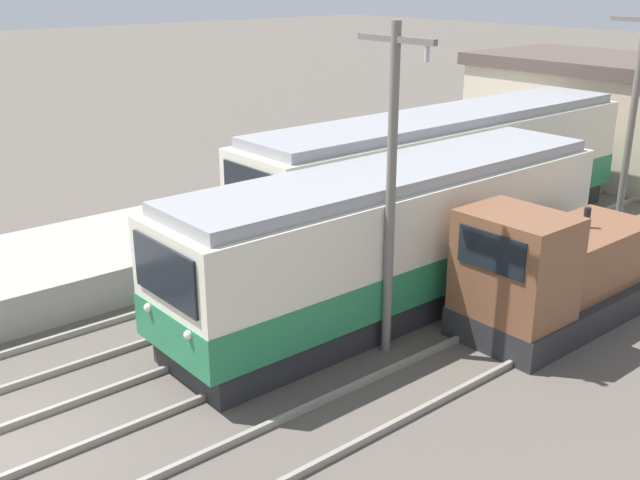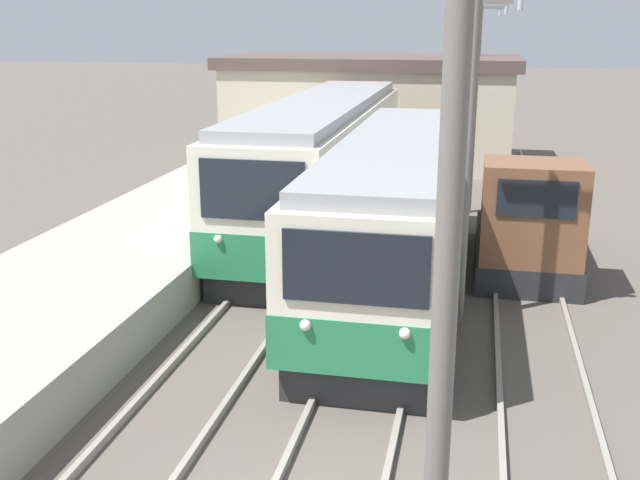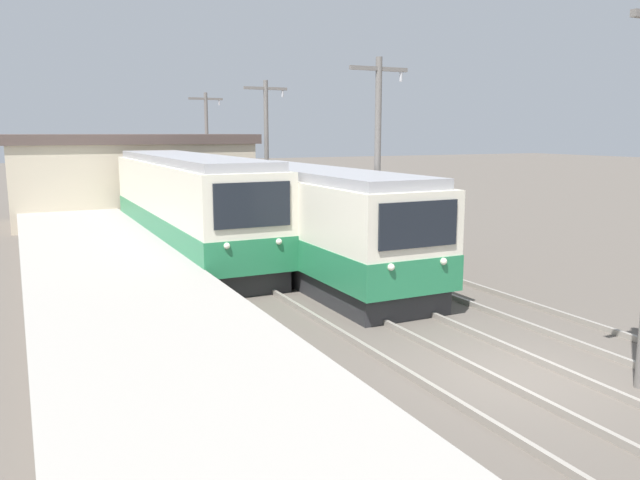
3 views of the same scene
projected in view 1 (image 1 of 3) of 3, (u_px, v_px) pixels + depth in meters
The scene contains 6 objects.
commuter_train_left at pixel (446, 179), 22.97m from camera, with size 2.84×14.63×3.85m.
commuter_train_center at pixel (395, 243), 17.93m from camera, with size 2.84×12.39×3.55m.
shunting_locomotive at pixel (553, 275), 17.23m from camera, with size 2.40×5.46×3.00m.
catenary_mast_mid at pixel (391, 182), 15.08m from camera, with size 2.00×0.20×6.94m.
catenary_mast_far at pixel (632, 124), 20.81m from camera, with size 2.00×0.20×6.94m.
station_building at pixel (629, 118), 29.70m from camera, with size 12.60×6.30×4.59m.
Camera 1 is at (11.94, -2.46, 7.79)m, focal length 42.00 mm.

